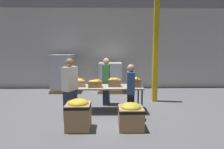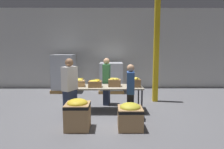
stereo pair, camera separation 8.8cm
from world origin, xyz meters
TOP-DOWN VIEW (x-y plane):
  - ground_plane at (0.00, 0.00)m, footprint 30.00×30.00m
  - wall_back at (0.00, 3.83)m, footprint 16.00×0.08m
  - sorting_table at (0.00, 0.00)m, footprint 2.40×0.88m
  - banana_box_0 at (-0.87, -0.00)m, footprint 0.43×0.29m
  - banana_box_1 at (-0.31, -0.11)m, footprint 0.41×0.30m
  - banana_box_2 at (0.30, 0.01)m, footprint 0.39×0.31m
  - banana_box_3 at (0.94, -0.08)m, footprint 0.39×0.31m
  - volunteer_0 at (0.04, 0.77)m, footprint 0.28×0.48m
  - volunteer_1 at (-1.00, -0.66)m, footprint 0.42×0.52m
  - volunteer_2 at (0.75, -0.73)m, footprint 0.25×0.44m
  - donation_bin_0 at (-0.65, -1.47)m, footprint 0.61×0.61m
  - donation_bin_1 at (0.67, -1.47)m, footprint 0.61×0.61m
  - support_pillar at (1.90, 1.20)m, footprint 0.18×0.18m
  - pallet_stack_0 at (0.21, 2.93)m, footprint 1.14×1.14m
  - pallet_stack_1 at (-2.01, 2.98)m, footprint 1.08×1.08m

SIDE VIEW (x-z plane):
  - ground_plane at x=0.00m, z-range 0.00..0.00m
  - donation_bin_1 at x=0.67m, z-range 0.02..0.69m
  - donation_bin_0 at x=-0.65m, z-range 0.02..0.80m
  - pallet_stack_0 at x=0.21m, z-range -0.01..1.36m
  - sorting_table at x=0.00m, z-range 0.35..1.17m
  - volunteer_2 at x=0.75m, z-range 0.00..1.58m
  - volunteer_0 at x=0.04m, z-range -0.01..1.69m
  - pallet_stack_1 at x=-2.01m, z-range -0.01..1.73m
  - volunteer_1 at x=-1.00m, z-range -0.01..1.75m
  - banana_box_1 at x=-0.31m, z-range 0.81..1.06m
  - banana_box_0 at x=-0.87m, z-range 0.80..1.08m
  - banana_box_2 at x=0.30m, z-range 0.81..1.10m
  - banana_box_3 at x=0.94m, z-range 0.81..1.13m
  - wall_back at x=0.00m, z-range 0.00..4.00m
  - support_pillar at x=1.90m, z-range 0.00..4.00m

